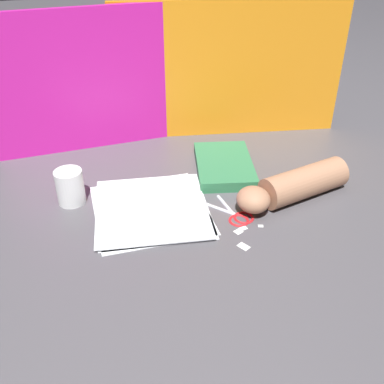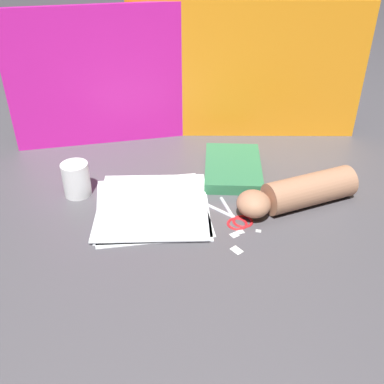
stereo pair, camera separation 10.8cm
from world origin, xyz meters
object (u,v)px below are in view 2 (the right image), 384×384
paper_stack (153,206)px  mug (76,179)px  scissors (235,217)px  hand_forearm (298,193)px  book_closed (233,168)px

paper_stack → mug: 0.21m
scissors → mug: 0.42m
paper_stack → scissors: 0.21m
paper_stack → scissors: bearing=-18.9°
hand_forearm → scissors: bearing=-166.6°
book_closed → hand_forearm: hand_forearm is taller
book_closed → mug: bearing=-170.3°
paper_stack → book_closed: size_ratio=1.19×
scissors → hand_forearm: 0.17m
book_closed → mug: mug is taller
paper_stack → book_closed: (0.23, 0.15, 0.01)m
hand_forearm → book_closed: bearing=125.9°
scissors → hand_forearm: hand_forearm is taller
mug → scissors: bearing=-20.7°
mug → hand_forearm: bearing=-11.1°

